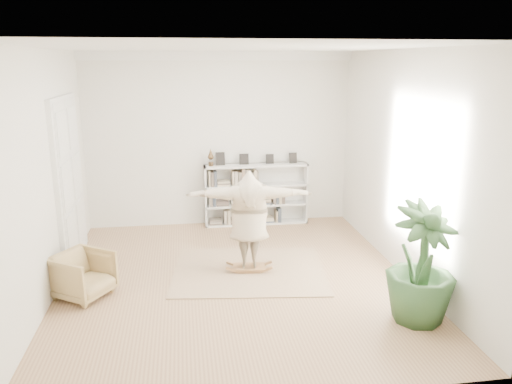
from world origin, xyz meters
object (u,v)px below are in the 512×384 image
rocker_board (249,267)px  armchair (83,275)px  houseplant (421,264)px  person (249,217)px  bookshelf (256,195)px

rocker_board → armchair: bearing=-161.2°
rocker_board → houseplant: bearing=-36.5°
person → houseplant: person is taller
bookshelf → houseplant: 4.70m
armchair → rocker_board: (2.56, 0.54, -0.27)m
armchair → rocker_board: 2.63m
armchair → rocker_board: bearing=-44.4°
bookshelf → person: bearing=-101.0°
bookshelf → rocker_board: bearing=-101.0°
armchair → person: person is taller
armchair → person: bearing=-44.4°
armchair → houseplant: bearing=-73.1°
armchair → person: 2.69m
rocker_board → person: (0.00, 0.00, 0.88)m
person → rocker_board: bearing=-0.0°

